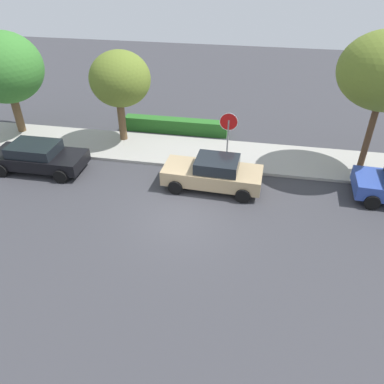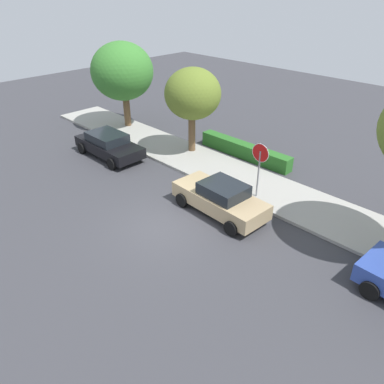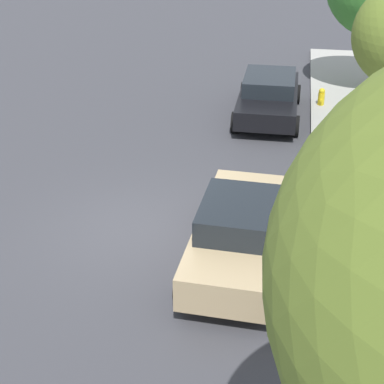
{
  "view_description": "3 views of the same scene",
  "coord_description": "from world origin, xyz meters",
  "px_view_note": "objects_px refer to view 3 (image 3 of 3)",
  "views": [
    {
      "loc": [
        2.54,
        -11.68,
        9.28
      ],
      "look_at": [
        0.27,
        0.57,
        0.87
      ],
      "focal_mm": 35.0,
      "sensor_mm": 36.0,
      "label": 1
    },
    {
      "loc": [
        9.74,
        -8.18,
        8.9
      ],
      "look_at": [
        0.44,
        1.12,
        1.37
      ],
      "focal_mm": 35.0,
      "sensor_mm": 36.0,
      "label": 2
    },
    {
      "loc": [
        10.75,
        3.15,
        6.91
      ],
      "look_at": [
        0.21,
        1.29,
        1.17
      ],
      "focal_mm": 55.0,
      "sensor_mm": 36.0,
      "label": 3
    }
  ],
  "objects_px": {
    "parked_car_tan": "(241,232)",
    "parked_car_black": "(269,95)",
    "fire_hydrant": "(321,98)",
    "stop_sign": "(360,198)"
  },
  "relations": [
    {
      "from": "parked_car_black",
      "to": "fire_hydrant",
      "type": "bearing_deg",
      "value": 121.05
    },
    {
      "from": "parked_car_tan",
      "to": "parked_car_black",
      "type": "bearing_deg",
      "value": 179.72
    },
    {
      "from": "stop_sign",
      "to": "parked_car_black",
      "type": "relative_size",
      "value": 0.62
    },
    {
      "from": "stop_sign",
      "to": "fire_hydrant",
      "type": "distance_m",
      "value": 9.98
    },
    {
      "from": "stop_sign",
      "to": "parked_car_black",
      "type": "distance_m",
      "value": 9.14
    },
    {
      "from": "stop_sign",
      "to": "parked_car_tan",
      "type": "xyz_separation_m",
      "value": [
        -0.38,
        -2.12,
        -1.16
      ]
    },
    {
      "from": "stop_sign",
      "to": "parked_car_black",
      "type": "xyz_separation_m",
      "value": [
        -8.82,
        -2.07,
        -1.19
      ]
    },
    {
      "from": "parked_car_black",
      "to": "fire_hydrant",
      "type": "height_order",
      "value": "parked_car_black"
    },
    {
      "from": "stop_sign",
      "to": "fire_hydrant",
      "type": "height_order",
      "value": "stop_sign"
    },
    {
      "from": "parked_car_tan",
      "to": "fire_hydrant",
      "type": "bearing_deg",
      "value": 169.49
    }
  ]
}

